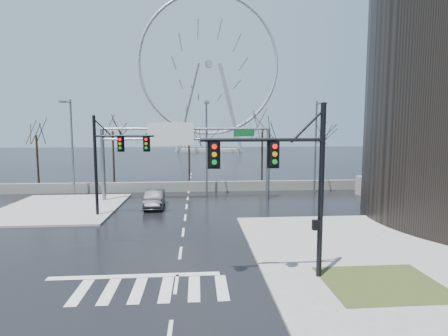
{
  "coord_description": "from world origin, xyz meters",
  "views": [
    {
      "loc": [
        0.96,
        -19.04,
        6.79
      ],
      "look_at": [
        3.0,
        7.08,
        4.0
      ],
      "focal_mm": 28.0,
      "sensor_mm": 36.0,
      "label": 1
    }
  ],
  "objects": [
    {
      "name": "tree_far_right",
      "position": [
        17.0,
        24.0,
        5.41
      ],
      "size": [
        3.4,
        3.4,
        6.8
      ],
      "color": "black",
      "rests_on": "ground"
    },
    {
      "name": "tree_far_left",
      "position": [
        -18.0,
        24.0,
        5.57
      ],
      "size": [
        3.5,
        3.5,
        7.0
      ],
      "color": "black",
      "rests_on": "ground"
    },
    {
      "name": "car",
      "position": [
        -2.84,
        12.04,
        0.77
      ],
      "size": [
        1.81,
        4.75,
        1.55
      ],
      "primitive_type": "imported",
      "rotation": [
        0.0,
        0.0,
        0.04
      ],
      "color": "black",
      "rests_on": "ground"
    },
    {
      "name": "streetlight_mid",
      "position": [
        2.0,
        18.16,
        5.89
      ],
      "size": [
        0.5,
        2.55,
        10.0
      ],
      "color": "slate",
      "rests_on": "ground"
    },
    {
      "name": "tree_center",
      "position": [
        0.0,
        24.5,
        5.17
      ],
      "size": [
        3.25,
        3.25,
        6.5
      ],
      "color": "black",
      "rests_on": "ground"
    },
    {
      "name": "signal_mast_far",
      "position": [
        -5.87,
        8.96,
        4.83
      ],
      "size": [
        4.72,
        0.41,
        8.0
      ],
      "color": "black",
      "rests_on": "ground"
    },
    {
      "name": "grass_strip",
      "position": [
        9.0,
        -5.0,
        0.15
      ],
      "size": [
        5.0,
        4.0,
        0.02
      ],
      "primitive_type": "cube",
      "color": "#343E19",
      "rests_on": "sidewalk_near"
    },
    {
      "name": "tree_left",
      "position": [
        -9.0,
        23.5,
        5.98
      ],
      "size": [
        3.75,
        3.75,
        7.5
      ],
      "color": "black",
      "rests_on": "ground"
    },
    {
      "name": "tree_right",
      "position": [
        9.0,
        23.5,
        6.22
      ],
      "size": [
        3.9,
        3.9,
        7.8
      ],
      "color": "black",
      "rests_on": "ground"
    },
    {
      "name": "ground",
      "position": [
        0.0,
        0.0,
        0.0
      ],
      "size": [
        260.0,
        260.0,
        0.0
      ],
      "primitive_type": "plane",
      "color": "black",
      "rests_on": "ground"
    },
    {
      "name": "sign_gantry",
      "position": [
        -0.38,
        14.96,
        5.18
      ],
      "size": [
        16.36,
        0.4,
        7.6
      ],
      "color": "slate",
      "rests_on": "ground"
    },
    {
      "name": "sidewalk_far",
      "position": [
        -11.0,
        12.0,
        0.07
      ],
      "size": [
        10.0,
        12.0,
        0.15
      ],
      "primitive_type": "cube",
      "color": "gray",
      "rests_on": "ground"
    },
    {
      "name": "streetlight_left",
      "position": [
        -12.0,
        18.16,
        5.89
      ],
      "size": [
        0.5,
        2.55,
        10.0
      ],
      "color": "slate",
      "rests_on": "ground"
    },
    {
      "name": "streetlight_right",
      "position": [
        14.0,
        18.16,
        5.89
      ],
      "size": [
        0.5,
        2.55,
        10.0
      ],
      "color": "slate",
      "rests_on": "ground"
    },
    {
      "name": "sidewalk_right_ext",
      "position": [
        10.0,
        2.0,
        0.07
      ],
      "size": [
        12.0,
        10.0,
        0.15
      ],
      "primitive_type": "cube",
      "color": "gray",
      "rests_on": "ground"
    },
    {
      "name": "barrier_wall",
      "position": [
        0.0,
        20.0,
        0.55
      ],
      "size": [
        52.0,
        0.5,
        1.1
      ],
      "primitive_type": "cube",
      "color": "slate",
      "rests_on": "ground"
    },
    {
      "name": "signal_mast_near",
      "position": [
        5.14,
        -4.04,
        4.87
      ],
      "size": [
        5.52,
        0.41,
        8.0
      ],
      "color": "black",
      "rests_on": "ground"
    },
    {
      "name": "ferris_wheel",
      "position": [
        5.0,
        95.0,
        26.13
      ],
      "size": [
        45.0,
        6.0,
        50.91
      ],
      "color": "gray",
      "rests_on": "ground"
    }
  ]
}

